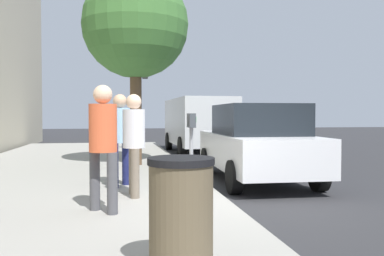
% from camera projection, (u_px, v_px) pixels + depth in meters
% --- Properties ---
extents(ground_plane, '(80.00, 80.00, 0.00)m').
position_uv_depth(ground_plane, '(225.00, 206.00, 6.78)').
color(ground_plane, '#2B2B2D').
rests_on(ground_plane, ground).
extents(sidewalk_slab, '(28.00, 6.00, 0.15)m').
position_uv_depth(sidewalk_slab, '(38.00, 209.00, 6.26)').
color(sidewalk_slab, gray).
rests_on(sidewalk_slab, ground_plane).
extents(parking_meter, '(0.36, 0.12, 1.41)m').
position_uv_depth(parking_meter, '(191.00, 135.00, 7.36)').
color(parking_meter, gray).
rests_on(parking_meter, sidewalk_slab).
extents(pedestrian_at_meter, '(0.53, 0.38, 1.73)m').
position_uv_depth(pedestrian_at_meter, '(134.00, 136.00, 6.82)').
color(pedestrian_at_meter, '#726656').
rests_on(pedestrian_at_meter, sidewalk_slab).
extents(pedestrian_bystander, '(0.45, 0.41, 1.80)m').
position_uv_depth(pedestrian_bystander, '(103.00, 137.00, 5.69)').
color(pedestrian_bystander, '#47474C').
rests_on(pedestrian_bystander, sidewalk_slab).
extents(parking_officer, '(0.47, 0.39, 1.78)m').
position_uv_depth(parking_officer, '(120.00, 132.00, 7.76)').
color(parking_officer, '#191E4C').
rests_on(parking_officer, sidewalk_slab).
extents(parked_sedan_near, '(4.45, 2.07, 1.77)m').
position_uv_depth(parked_sedan_near, '(256.00, 143.00, 9.26)').
color(parked_sedan_near, silver).
rests_on(parked_sedan_near, ground_plane).
extents(parked_van_far, '(5.24, 2.20, 2.18)m').
position_uv_depth(parked_van_far, '(198.00, 122.00, 16.22)').
color(parked_van_far, silver).
rests_on(parked_van_far, ground_plane).
extents(street_tree, '(2.92, 2.92, 5.33)m').
position_uv_depth(street_tree, '(136.00, 26.00, 11.07)').
color(street_tree, brown).
rests_on(street_tree, sidewalk_slab).
extents(traffic_signal, '(0.24, 0.44, 3.60)m').
position_uv_depth(traffic_signal, '(143.00, 88.00, 15.33)').
color(traffic_signal, black).
rests_on(traffic_signal, sidewalk_slab).
extents(trash_bin, '(0.59, 0.59, 1.01)m').
position_uv_depth(trash_bin, '(181.00, 215.00, 3.51)').
color(trash_bin, brown).
rests_on(trash_bin, sidewalk_slab).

